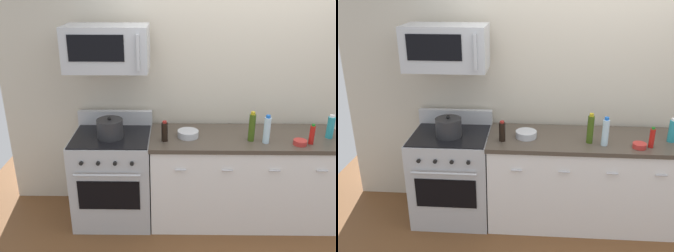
% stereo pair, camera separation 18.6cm
% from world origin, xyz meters
% --- Properties ---
extents(ground_plane, '(5.93, 5.93, 0.00)m').
position_xyz_m(ground_plane, '(0.00, 0.00, 0.00)').
color(ground_plane, brown).
extents(back_wall, '(4.94, 0.10, 2.70)m').
position_xyz_m(back_wall, '(0.00, 0.41, 1.35)').
color(back_wall, beige).
rests_on(back_wall, ground_plane).
extents(counter_unit, '(1.85, 0.66, 0.92)m').
position_xyz_m(counter_unit, '(0.00, -0.00, 0.46)').
color(counter_unit, white).
rests_on(counter_unit, ground_plane).
extents(range_oven, '(0.76, 0.69, 1.07)m').
position_xyz_m(range_oven, '(-1.30, 0.00, 0.47)').
color(range_oven, '#B7BABF').
rests_on(range_oven, ground_plane).
extents(microwave, '(0.74, 0.44, 0.40)m').
position_xyz_m(microwave, '(-1.30, 0.05, 1.75)').
color(microwave, '#B7BABF').
extents(bottle_hot_sauce_red, '(0.05, 0.05, 0.19)m').
position_xyz_m(bottle_hot_sauce_red, '(0.56, -0.17, 1.01)').
color(bottle_hot_sauce_red, '#B21914').
rests_on(bottle_hot_sauce_red, countertop_slab).
extents(bottle_olive_oil, '(0.06, 0.06, 0.28)m').
position_xyz_m(bottle_olive_oil, '(0.02, -0.10, 1.05)').
color(bottle_olive_oil, '#385114').
rests_on(bottle_olive_oil, countertop_slab).
extents(bottle_soy_sauce_dark, '(0.06, 0.06, 0.20)m').
position_xyz_m(bottle_soy_sauce_dark, '(-0.78, -0.12, 1.01)').
color(bottle_soy_sauce_dark, black).
rests_on(bottle_soy_sauce_dark, countertop_slab).
extents(bottle_dish_soap, '(0.07, 0.07, 0.23)m').
position_xyz_m(bottle_dish_soap, '(0.78, -0.03, 1.03)').
color(bottle_dish_soap, teal).
rests_on(bottle_dish_soap, countertop_slab).
extents(bottle_water_clear, '(0.06, 0.06, 0.27)m').
position_xyz_m(bottle_water_clear, '(0.15, -0.15, 1.05)').
color(bottle_water_clear, silver).
rests_on(bottle_water_clear, countertop_slab).
extents(bowl_red_small, '(0.12, 0.12, 0.05)m').
position_xyz_m(bowl_red_small, '(0.45, -0.19, 0.94)').
color(bowl_red_small, '#B72D28').
rests_on(bowl_red_small, countertop_slab).
extents(bowl_steel_prep, '(0.20, 0.20, 0.06)m').
position_xyz_m(bowl_steel_prep, '(-0.56, -0.02, 0.95)').
color(bowl_steel_prep, '#B2B5BA').
rests_on(bowl_steel_prep, countertop_slab).
extents(stockpot, '(0.25, 0.25, 0.21)m').
position_xyz_m(stockpot, '(-1.30, -0.05, 1.01)').
color(stockpot, '#262628').
rests_on(stockpot, range_oven).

